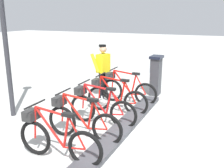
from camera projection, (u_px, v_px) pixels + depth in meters
ground_plane at (120, 133)px, 5.62m from camera, size 60.00×60.00×0.00m
dock_rail_base at (120, 131)px, 5.61m from camera, size 0.44×5.03×0.10m
payment_kiosk at (156, 75)px, 8.15m from camera, size 0.36×0.52×1.28m
bike_docked_0 at (126, 89)px, 7.44m from camera, size 1.72×0.54×1.02m
bike_docked_1 at (114, 97)px, 6.70m from camera, size 1.72×0.54×1.02m
bike_docked_2 at (99, 107)px, 5.96m from camera, size 1.72×0.54×1.02m
bike_docked_3 at (80, 120)px, 5.21m from camera, size 1.72×0.54×1.02m
bike_docked_4 at (55, 138)px, 4.47m from camera, size 1.72×0.54×1.02m
worker_near_rack at (103, 69)px, 7.81m from camera, size 0.55×0.68×1.66m
lamp_post at (3, 15)px, 5.94m from camera, size 0.32×0.32×3.85m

